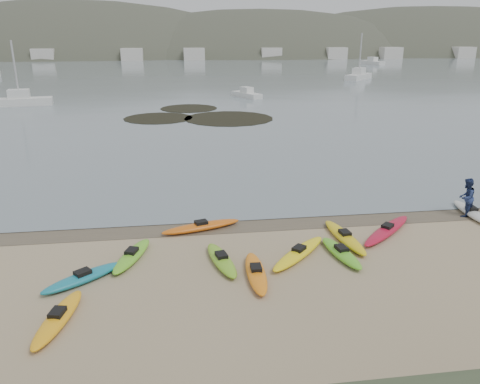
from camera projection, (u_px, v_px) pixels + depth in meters
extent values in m
plane|color=tan|center=(240.00, 221.00, 22.63)|extent=(600.00, 600.00, 0.00)
plane|color=brown|center=(241.00, 224.00, 22.35)|extent=(60.00, 60.00, 0.00)
plane|color=slate|center=(177.00, 48.00, 304.04)|extent=(1200.00, 1200.00, 0.00)
ellipsoid|color=#6DCA28|center=(132.00, 256.00, 18.75)|extent=(1.73, 3.26, 0.34)
ellipsoid|color=#7BBE26|center=(222.00, 260.00, 18.40)|extent=(1.33, 3.22, 0.34)
ellipsoid|color=#62C427|center=(341.00, 253.00, 18.99)|extent=(1.18, 3.12, 0.34)
ellipsoid|color=teal|center=(83.00, 278.00, 17.07)|extent=(2.97, 2.55, 0.34)
ellipsoid|color=orange|center=(256.00, 273.00, 17.41)|extent=(0.81, 3.34, 0.34)
ellipsoid|color=silver|center=(471.00, 212.00, 23.32)|extent=(0.99, 3.39, 0.34)
ellipsoid|color=orange|center=(201.00, 227.00, 21.58)|extent=(3.84, 1.77, 0.34)
ellipsoid|color=#FFAC15|center=(58.00, 318.00, 14.63)|extent=(1.37, 3.39, 0.34)
ellipsoid|color=yellow|center=(299.00, 253.00, 18.97)|extent=(3.18, 3.29, 0.34)
ellipsoid|color=yellow|center=(345.00, 237.00, 20.48)|extent=(1.08, 3.87, 0.34)
ellipsoid|color=#B4122F|center=(387.00, 230.00, 21.18)|extent=(3.75, 3.51, 0.34)
imported|color=navy|center=(466.00, 197.00, 23.01)|extent=(1.20, 1.16, 1.95)
cylinder|color=black|center=(158.00, 118.00, 49.93)|extent=(7.36, 7.36, 0.04)
cylinder|color=black|center=(229.00, 119.00, 49.83)|extent=(9.52, 9.52, 0.04)
cylinder|color=black|center=(189.00, 109.00, 56.47)|extent=(6.85, 6.85, 0.04)
cube|color=silver|center=(20.00, 101.00, 58.66)|extent=(7.92, 3.33, 1.07)
cube|color=silver|center=(247.00, 95.00, 66.30)|extent=(3.82, 5.67, 0.78)
cube|color=silver|center=(359.00, 76.00, 92.36)|extent=(7.49, 7.93, 1.19)
cube|color=silver|center=(372.00, 63.00, 136.65)|extent=(4.86, 8.55, 1.16)
ellipsoid|color=#384235|center=(78.00, 97.00, 205.51)|extent=(220.00, 120.00, 80.00)
ellipsoid|color=#384235|center=(259.00, 90.00, 210.30)|extent=(200.00, 110.00, 68.00)
ellipsoid|color=#384235|center=(425.00, 88.00, 231.26)|extent=(230.00, 130.00, 76.00)
cube|color=beige|center=(52.00, 55.00, 152.57)|extent=(7.00, 5.00, 4.00)
cube|color=beige|center=(127.00, 55.00, 155.67)|extent=(7.00, 5.00, 4.00)
cube|color=beige|center=(199.00, 54.00, 158.78)|extent=(7.00, 5.00, 4.00)
cube|color=beige|center=(269.00, 54.00, 161.88)|extent=(7.00, 5.00, 4.00)
cube|color=beige|center=(335.00, 53.00, 164.99)|extent=(7.00, 5.00, 4.00)
cube|color=beige|center=(400.00, 53.00, 168.09)|extent=(7.00, 5.00, 4.00)
cube|color=beige|center=(461.00, 53.00, 171.20)|extent=(7.00, 5.00, 4.00)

